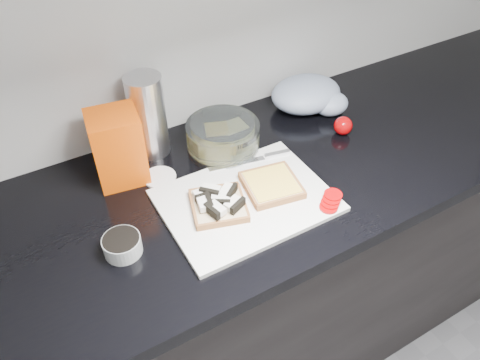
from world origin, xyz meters
The scene contains 14 objects.
base_cabinet centered at (0.00, 1.20, 0.43)m, with size 3.50×0.60×0.86m, color black.
countertop centered at (0.00, 1.20, 0.88)m, with size 3.50×0.64×0.04m, color black.
cutting_board centered at (-0.06, 1.12, 0.91)m, with size 0.40×0.30×0.01m, color white.
bread_left centered at (-0.13, 1.13, 0.93)m, with size 0.16×0.16×0.04m.
bread_right centered at (0.02, 1.12, 0.92)m, with size 0.16×0.16×0.02m.
tomato_slices centered at (0.11, 1.01, 0.92)m, with size 0.08×0.07×0.02m.
knife centered at (0.05, 1.23, 0.92)m, with size 0.23×0.06×0.01m.
seed_tub centered at (-0.37, 1.12, 0.92)m, with size 0.08×0.08×0.04m.
tub_lid centered at (-0.20, 1.31, 0.90)m, with size 0.09×0.09×0.01m, color white.
glass_bowl centered at (0.00, 1.33, 0.94)m, with size 0.20×0.20×0.08m.
bread_bag centered at (-0.28, 1.36, 0.99)m, with size 0.12×0.11×0.19m, color #DC4203.
steel_canister centered at (-0.17, 1.42, 1.01)m, with size 0.10×0.10×0.23m, color #BBBBC0.
grocery_bag centered at (0.32, 1.38, 0.95)m, with size 0.23×0.21×0.10m.
whole_tomatoes centered at (0.33, 1.23, 0.93)m, with size 0.05×0.05×0.05m.
Camera 1 is at (-0.48, 0.42, 1.70)m, focal length 35.00 mm.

